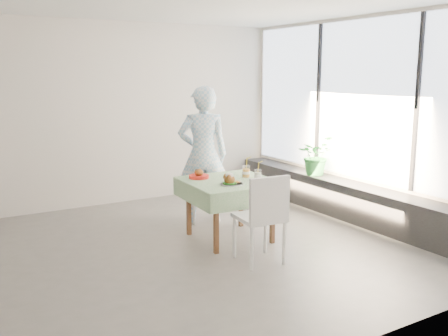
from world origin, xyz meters
TOP-DOWN VIEW (x-y plane):
  - floor at (0.00, 0.00)m, footprint 6.00×6.00m
  - wall_back at (0.00, 2.50)m, footprint 6.00×0.02m
  - wall_front at (0.00, -2.50)m, footprint 6.00×0.02m
  - wall_right at (3.00, 0.00)m, footprint 0.02×5.00m
  - window_pane at (2.97, 0.00)m, footprint 0.01×4.80m
  - window_ledge at (2.80, 0.00)m, footprint 0.40×4.80m
  - cafe_table at (0.87, 0.09)m, footprint 1.09×1.09m
  - chair_far at (0.97, 0.93)m, footprint 0.50×0.50m
  - chair_near at (0.75, -0.73)m, footprint 0.50×0.50m
  - diner at (0.96, 0.93)m, footprint 0.80×0.67m
  - main_dish at (0.74, -0.13)m, footprint 0.29×0.29m
  - juice_cup_orange at (1.14, 0.14)m, footprint 0.10×0.10m
  - juice_cup_lemonade at (1.17, -0.07)m, footprint 0.09×0.09m
  - second_dish at (0.60, 0.39)m, footprint 0.25×0.25m
  - potted_plant at (2.77, 0.72)m, footprint 0.68×0.64m

SIDE VIEW (x-z plane):
  - floor at x=0.00m, z-range 0.00..0.00m
  - window_ledge at x=2.80m, z-range 0.00..0.50m
  - chair_far at x=0.97m, z-range -0.16..0.67m
  - chair_near at x=0.75m, z-range -0.19..0.79m
  - cafe_table at x=0.87m, z-range 0.09..0.83m
  - second_dish at x=0.60m, z-range 0.72..0.84m
  - main_dish at x=0.74m, z-range 0.72..0.86m
  - potted_plant at x=2.77m, z-range 0.50..1.10m
  - juice_cup_lemonade at x=1.17m, z-range 0.67..0.93m
  - juice_cup_orange at x=1.14m, z-range 0.66..0.96m
  - diner at x=0.96m, z-range 0.00..1.86m
  - wall_back at x=0.00m, z-range 0.00..2.80m
  - wall_front at x=0.00m, z-range 0.00..2.80m
  - wall_right at x=3.00m, z-range 0.00..2.80m
  - window_pane at x=2.97m, z-range 0.56..2.74m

